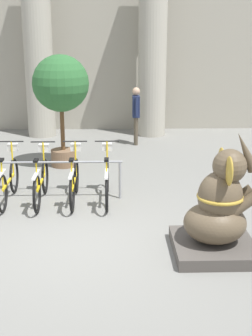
# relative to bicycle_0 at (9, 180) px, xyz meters

# --- Properties ---
(ground_plane) EXTENTS (60.00, 60.00, 0.00)m
(ground_plane) POSITION_rel_bicycle_0_xyz_m (1.51, -1.87, -0.42)
(ground_plane) COLOR slate
(building_facade) EXTENTS (20.00, 0.20, 6.00)m
(building_facade) POSITION_rel_bicycle_0_xyz_m (1.51, 6.73, 2.58)
(building_facade) COLOR #A39E8E
(building_facade) RESTS_ON ground_plane
(column_left) EXTENTS (1.06, 1.06, 5.16)m
(column_left) POSITION_rel_bicycle_0_xyz_m (-0.19, 5.73, 2.20)
(column_left) COLOR #ADA899
(column_left) RESTS_ON ground_plane
(column_right) EXTENTS (1.06, 1.06, 5.16)m
(column_right) POSITION_rel_bicycle_0_xyz_m (3.21, 5.73, 2.20)
(column_right) COLOR #ADA899
(column_right) RESTS_ON ground_plane
(bike_rack) EXTENTS (2.49, 0.05, 0.77)m
(bike_rack) POSITION_rel_bicycle_0_xyz_m (0.94, 0.08, 0.15)
(bike_rack) COLOR gray
(bike_rack) RESTS_ON ground_plane
(bicycle_0) EXTENTS (0.48, 1.77, 1.09)m
(bicycle_0) POSITION_rel_bicycle_0_xyz_m (0.00, 0.00, 0.00)
(bicycle_0) COLOR black
(bicycle_0) RESTS_ON ground_plane
(bicycle_1) EXTENTS (0.48, 1.77, 1.09)m
(bicycle_1) POSITION_rel_bicycle_0_xyz_m (0.63, -0.05, 0.00)
(bicycle_1) COLOR black
(bicycle_1) RESTS_ON ground_plane
(bicycle_2) EXTENTS (0.48, 1.77, 1.09)m
(bicycle_2) POSITION_rel_bicycle_0_xyz_m (1.26, -0.02, 0.00)
(bicycle_2) COLOR black
(bicycle_2) RESTS_ON ground_plane
(bicycle_3) EXTENTS (0.48, 1.77, 1.09)m
(bicycle_3) POSITION_rel_bicycle_0_xyz_m (1.89, -0.03, 0.00)
(bicycle_3) COLOR black
(bicycle_3) RESTS_ON ground_plane
(elephant_statue) EXTENTS (1.20, 1.20, 1.87)m
(elephant_statue) POSITION_rel_bicycle_0_xyz_m (3.54, -2.27, 0.21)
(elephant_statue) COLOR #4C4742
(elephant_statue) RESTS_ON ground_plane
(person_pedestrian) EXTENTS (0.22, 0.47, 1.63)m
(person_pedestrian) POSITION_rel_bicycle_0_xyz_m (2.67, 4.50, 0.55)
(person_pedestrian) COLOR brown
(person_pedestrian) RESTS_ON ground_plane
(potted_tree) EXTENTS (1.32, 1.32, 2.65)m
(potted_tree) POSITION_rel_bicycle_0_xyz_m (0.81, 2.39, 1.46)
(potted_tree) COLOR brown
(potted_tree) RESTS_ON ground_plane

